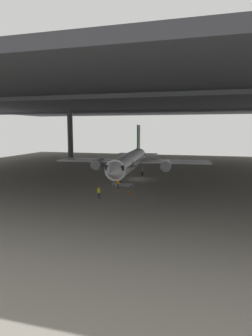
{
  "coord_description": "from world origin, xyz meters",
  "views": [
    {
      "loc": [
        13.08,
        -54.41,
        9.98
      ],
      "look_at": [
        -1.22,
        -2.36,
        2.47
      ],
      "focal_mm": 30.37,
      "sensor_mm": 36.0,
      "label": 1
    }
  ],
  "objects_px": {
    "airplane_main": "(130,161)",
    "crew_worker_by_stairs": "(118,183)",
    "crew_worker_near_nose": "(99,192)",
    "traffic_cone_orange": "(129,192)",
    "boarding_stairs": "(124,182)"
  },
  "relations": [
    {
      "from": "airplane_main",
      "to": "crew_worker_by_stairs",
      "type": "bearing_deg",
      "value": -85.21
    },
    {
      "from": "crew_worker_near_nose",
      "to": "traffic_cone_orange",
      "type": "xyz_separation_m",
      "value": [
        3.43,
        3.94,
        -0.72
      ]
    },
    {
      "from": "airplane_main",
      "to": "traffic_cone_orange",
      "type": "xyz_separation_m",
      "value": [
        3.79,
        -15.24,
        -3.05
      ]
    },
    {
      "from": "airplane_main",
      "to": "traffic_cone_orange",
      "type": "bearing_deg",
      "value": -76.04
    },
    {
      "from": "boarding_stairs",
      "to": "airplane_main",
      "type": "bearing_deg",
      "value": 97.69
    },
    {
      "from": "boarding_stairs",
      "to": "crew_worker_near_nose",
      "type": "xyz_separation_m",
      "value": [
        -0.93,
        -9.69,
        0.29
      ]
    },
    {
      "from": "crew_worker_near_nose",
      "to": "crew_worker_by_stairs",
      "type": "bearing_deg",
      "value": 85.11
    },
    {
      "from": "airplane_main",
      "to": "traffic_cone_orange",
      "type": "height_order",
      "value": "airplane_main"
    },
    {
      "from": "crew_worker_by_stairs",
      "to": "boarding_stairs",
      "type": "bearing_deg",
      "value": 82.68
    },
    {
      "from": "crew_worker_by_stairs",
      "to": "traffic_cone_orange",
      "type": "distance_m",
      "value": 4.49
    },
    {
      "from": "boarding_stairs",
      "to": "crew_worker_by_stairs",
      "type": "bearing_deg",
      "value": -97.32
    },
    {
      "from": "crew_worker_near_nose",
      "to": "crew_worker_by_stairs",
      "type": "relative_size",
      "value": 1.08
    },
    {
      "from": "airplane_main",
      "to": "boarding_stairs",
      "type": "bearing_deg",
      "value": -82.31
    },
    {
      "from": "airplane_main",
      "to": "crew_worker_near_nose",
      "type": "xyz_separation_m",
      "value": [
        0.35,
        -19.18,
        -2.32
      ]
    },
    {
      "from": "crew_worker_by_stairs",
      "to": "airplane_main",
      "type": "bearing_deg",
      "value": 94.79
    }
  ]
}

